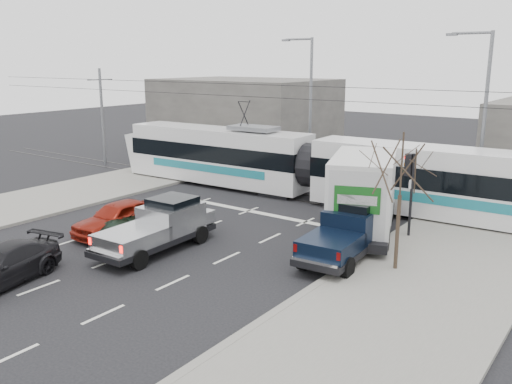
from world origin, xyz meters
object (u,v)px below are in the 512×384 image
Objects in this scene: traffic_signal at (410,177)px; street_lamp_near at (481,109)px; tram at (312,166)px; red_car at (119,217)px; street_lamp_far at (308,98)px; silver_pickup at (161,225)px; green_car at (154,224)px; navy_pickup at (347,232)px; box_truck at (364,195)px; dark_car at (1,266)px; bare_tree at (401,171)px.

street_lamp_near is (0.84, 7.50, 2.37)m from traffic_signal.
tram is at bearing 152.31° from traffic_signal.
red_car is at bearing -128.54° from street_lamp_near.
street_lamp_far is 1.59× the size of silver_pickup.
red_car is at bearing 171.89° from silver_pickup.
silver_pickup is 1.12× the size of green_car.
street_lamp_near is at bearing 76.78° from navy_pickup.
red_car is (-10.63, -6.90, -2.00)m from traffic_signal.
tram is 3.30× the size of box_truck.
traffic_signal is at bearing 71.17° from navy_pickup.
tram reaches higher than silver_pickup.
dark_car is (-9.50, -13.04, -2.08)m from traffic_signal.
green_car is (-8.74, -6.58, -2.04)m from traffic_signal.
bare_tree is 12.49m from red_car.
bare_tree is 10.66m from green_car.
street_lamp_near is 1.00× the size of street_lamp_far.
tram reaches higher than red_car.
navy_pickup is at bearing -99.28° from street_lamp_near.
traffic_signal is 4.21m from navy_pickup.
dark_car is (-10.34, -20.54, -4.45)m from street_lamp_near.
green_car is (-6.97, -5.94, -1.11)m from box_truck.
navy_pickup is (-2.12, 0.26, -2.72)m from bare_tree.
street_lamp_far reaches higher than dark_car.
street_lamp_near is 1.71× the size of navy_pickup.
silver_pickup is at bearing -79.70° from street_lamp_far.
street_lamp_far is at bearing 111.27° from box_truck.
navy_pickup reaches higher than red_car.
street_lamp_near is at bearing 51.90° from red_car.
bare_tree reaches higher than silver_pickup.
street_lamp_near is 1.78× the size of green_car.
traffic_signal is 11.13m from green_car.
traffic_signal is at bearing -29.77° from tram.
navy_pickup is (9.66, -13.24, -4.04)m from street_lamp_far.
green_car is at bearing -163.83° from navy_pickup.
dark_car is at bearing -136.39° from navy_pickup.
box_truck is (5.05, -4.21, -0.04)m from tram.
box_truck is (-1.77, -0.64, -0.93)m from traffic_signal.
street_lamp_near is (-0.29, 11.50, 1.32)m from bare_tree.
bare_tree is at bearing 28.29° from green_car.
box_truck is at bearing 35.71° from red_car.
bare_tree is at bearing -48.88° from street_lamp_far.
bare_tree is at bearing 28.42° from dark_car.
tram is 16.87m from dark_car.
tram is 4.85× the size of navy_pickup.
street_lamp_far is at bearing 131.12° from bare_tree.
tram is (-7.95, 7.57, -1.95)m from bare_tree.
silver_pickup is 7.48m from navy_pickup.
bare_tree reaches higher than dark_car.
street_lamp_near is at bearing 69.40° from green_car.
street_lamp_near reaches higher than traffic_signal.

